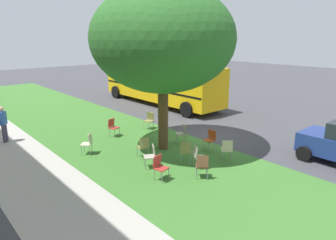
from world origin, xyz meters
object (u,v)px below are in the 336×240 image
at_px(pedestrian_0, 3,123).
at_px(chair_2, 143,146).
at_px(chair_0, 113,126).
at_px(chair_1, 160,166).
at_px(chair_6, 88,142).
at_px(school_bus, 160,80).
at_px(street_tree, 163,40).
at_px(chair_4, 227,149).
at_px(chair_10, 149,119).
at_px(chair_5, 210,138).
at_px(chair_9, 202,165).
at_px(chair_3, 182,132).
at_px(chair_8, 198,155).
at_px(chair_11, 186,150).
at_px(chair_7, 151,155).

bearing_deg(pedestrian_0, chair_2, -147.52).
xyz_separation_m(chair_0, chair_1, (-5.15, 1.30, 0.00)).
distance_m(chair_6, school_bus, 10.30).
xyz_separation_m(street_tree, chair_1, (-2.26, 2.07, -4.11)).
relative_size(chair_4, chair_10, 1.00).
distance_m(chair_6, pedestrian_0, 4.52).
bearing_deg(chair_0, chair_5, -153.50).
bearing_deg(chair_0, pedestrian_0, 58.75).
height_order(chair_2, chair_6, same).
xyz_separation_m(street_tree, school_bus, (7.11, -5.76, -2.87)).
bearing_deg(chair_9, chair_10, -21.15).
bearing_deg(chair_3, chair_8, 147.82).
bearing_deg(chair_5, chair_9, 125.45).
xyz_separation_m(chair_6, school_bus, (5.58, -8.56, 1.24)).
bearing_deg(chair_11, chair_1, 104.32).
height_order(chair_5, chair_10, same).
height_order(chair_7, pedestrian_0, pedestrian_0).
bearing_deg(chair_8, school_bus, -32.81).
height_order(street_tree, chair_1, street_tree).
bearing_deg(chair_3, chair_4, 176.39).
distance_m(chair_8, pedestrian_0, 9.17).
relative_size(chair_7, chair_11, 1.00).
distance_m(chair_6, chair_7, 3.02).
distance_m(street_tree, chair_11, 4.52).
relative_size(chair_0, chair_3, 1.00).
xyz_separation_m(chair_6, chair_7, (-2.80, -1.13, 0.00)).
bearing_deg(chair_0, chair_6, 123.91).
xyz_separation_m(chair_0, chair_6, (-1.36, 2.03, 0.00)).
xyz_separation_m(chair_3, chair_7, (-1.24, 2.79, 0.00)).
bearing_deg(chair_8, chair_0, 3.90).
height_order(chair_3, chair_5, same).
bearing_deg(chair_9, chair_8, -37.26).
height_order(chair_0, pedestrian_0, pedestrian_0).
distance_m(chair_1, chair_2, 2.07).
relative_size(chair_0, school_bus, 0.08).
xyz_separation_m(chair_3, chair_11, (-1.79, 1.51, 0.00)).
relative_size(chair_3, pedestrian_0, 0.52).
xyz_separation_m(chair_10, chair_11, (-4.54, 1.73, 0.00)).
height_order(street_tree, chair_0, street_tree).
height_order(chair_7, chair_9, same).
height_order(chair_1, chair_2, same).
xyz_separation_m(street_tree, chair_0, (2.89, 0.77, -4.11)).
relative_size(chair_7, pedestrian_0, 0.52).
bearing_deg(chair_10, chair_4, 175.89).
relative_size(chair_5, chair_7, 1.00).
bearing_deg(chair_10, chair_6, 106.06).
distance_m(chair_0, chair_7, 4.27).
bearing_deg(chair_4, chair_3, -3.61).
bearing_deg(chair_0, chair_11, -175.33).
distance_m(street_tree, chair_7, 4.62).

